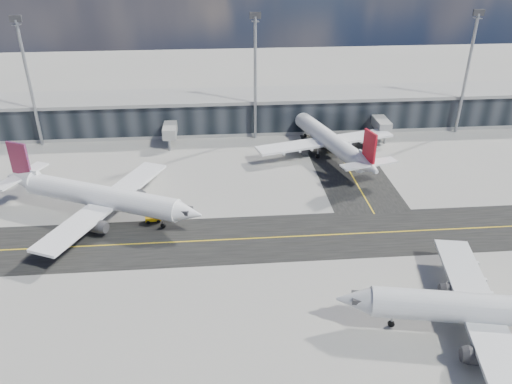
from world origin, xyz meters
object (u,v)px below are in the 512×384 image
at_px(airliner_af, 99,196).
at_px(airliner_redtail, 329,140).
at_px(airliner_near, 496,311).
at_px(service_van, 335,147).
at_px(baggage_tug, 154,217).

bearing_deg(airliner_af, airliner_redtail, 140.86).
bearing_deg(airliner_near, airliner_redtail, 19.65).
bearing_deg(airliner_redtail, service_van, 41.21).
distance_m(airliner_redtail, baggage_tug, 43.96).
xyz_separation_m(airliner_redtail, service_van, (2.12, 3.23, -2.95)).
relative_size(airliner_near, baggage_tug, 13.97).
bearing_deg(airliner_af, airliner_near, 82.46).
bearing_deg(airliner_af, baggage_tug, 97.33).
distance_m(airliner_af, airliner_redtail, 50.56).
bearing_deg(airliner_near, airliner_af, 69.04).
bearing_deg(service_van, baggage_tug, -172.39).
relative_size(airliner_redtail, airliner_near, 0.98).
distance_m(airliner_af, service_van, 54.01).
bearing_deg(airliner_redtail, airliner_near, -97.11).
xyz_separation_m(airliner_redtail, airliner_near, (8.33, -56.11, 0.05)).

